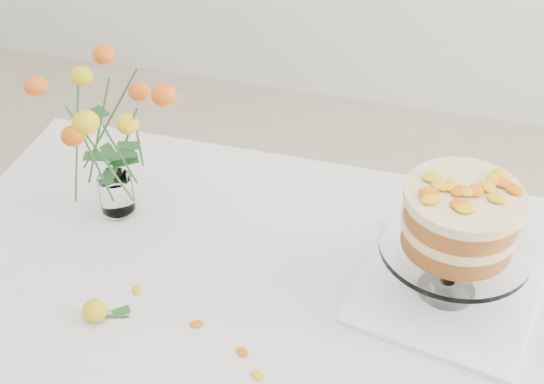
{
  "coord_description": "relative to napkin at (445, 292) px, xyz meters",
  "views": [
    {
      "loc": [
        0.27,
        -0.96,
        1.81
      ],
      "look_at": [
        -0.04,
        0.13,
        0.91
      ],
      "focal_mm": 50.0,
      "sensor_mm": 36.0,
      "label": 1
    }
  ],
  "objects": [
    {
      "name": "table",
      "position": [
        -0.31,
        -0.1,
        -0.09
      ],
      "size": [
        1.43,
        0.93,
        0.76
      ],
      "color": "tan",
      "rests_on": "ground"
    },
    {
      "name": "napkin",
      "position": [
        0.0,
        0.0,
        0.0
      ],
      "size": [
        0.37,
        0.37,
        0.01
      ],
      "primitive_type": "cube",
      "rotation": [
        0.0,
        0.0,
        -0.19
      ],
      "color": "white",
      "rests_on": "table"
    },
    {
      "name": "cake_stand",
      "position": [
        0.0,
        0.0,
        0.17
      ],
      "size": [
        0.28,
        0.28,
        0.25
      ],
      "rotation": [
        0.0,
        0.0,
        -0.04
      ],
      "color": "white",
      "rests_on": "napkin"
    },
    {
      "name": "rose_vase",
      "position": [
        -0.7,
        0.06,
        0.21
      ],
      "size": [
        0.3,
        0.3,
        0.37
      ],
      "rotation": [
        0.0,
        0.0,
        0.31
      ],
      "color": "white",
      "rests_on": "table"
    },
    {
      "name": "loose_rose_near",
      "position": [
        -0.61,
        -0.24,
        0.01
      ],
      "size": [
        0.08,
        0.05,
        0.04
      ],
      "rotation": [
        0.0,
        0.0,
        0.29
      ],
      "color": "gold",
      "rests_on": "table"
    },
    {
      "name": "stray_petal_a",
      "position": [
        -0.43,
        -0.2,
        -0.0
      ],
      "size": [
        0.03,
        0.02,
        0.0
      ],
      "primitive_type": "ellipsoid",
      "color": "yellow",
      "rests_on": "table"
    },
    {
      "name": "stray_petal_b",
      "position": [
        -0.33,
        -0.24,
        -0.0
      ],
      "size": [
        0.03,
        0.02,
        0.0
      ],
      "primitive_type": "ellipsoid",
      "color": "yellow",
      "rests_on": "table"
    },
    {
      "name": "stray_petal_c",
      "position": [
        -0.29,
        -0.28,
        -0.0
      ],
      "size": [
        0.03,
        0.02,
        0.0
      ],
      "primitive_type": "ellipsoid",
      "color": "yellow",
      "rests_on": "table"
    },
    {
      "name": "stray_petal_d",
      "position": [
        -0.57,
        -0.15,
        -0.0
      ],
      "size": [
        0.03,
        0.02,
        0.0
      ],
      "primitive_type": "ellipsoid",
      "color": "yellow",
      "rests_on": "table"
    },
    {
      "name": "stray_petal_e",
      "position": [
        -0.61,
        -0.22,
        -0.0
      ],
      "size": [
        0.03,
        0.02,
        0.0
      ],
      "primitive_type": "ellipsoid",
      "color": "yellow",
      "rests_on": "table"
    }
  ]
}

